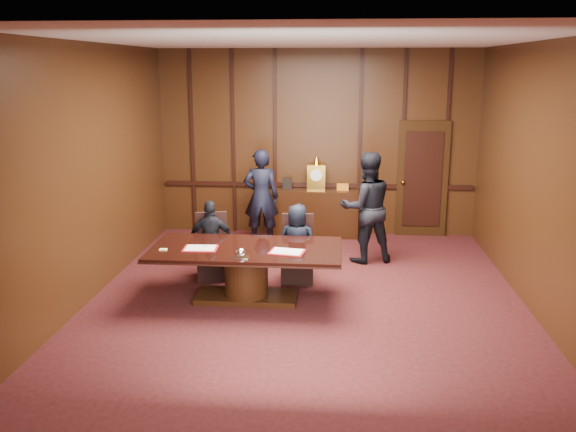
{
  "coord_description": "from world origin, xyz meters",
  "views": [
    {
      "loc": [
        0.42,
        -8.05,
        3.17
      ],
      "look_at": [
        -0.31,
        0.54,
        1.05
      ],
      "focal_mm": 38.0,
      "sensor_mm": 36.0,
      "label": 1
    }
  ],
  "objects_px": {
    "sideboard": "(316,211)",
    "signatory_right": "(297,243)",
    "witness_left": "(261,197)",
    "signatory_left": "(211,240)",
    "witness_right": "(366,207)",
    "conference_table": "(246,265)"
  },
  "relations": [
    {
      "from": "signatory_right",
      "to": "witness_right",
      "type": "xyz_separation_m",
      "value": [
        1.06,
        1.1,
        0.32
      ]
    },
    {
      "from": "signatory_right",
      "to": "sideboard",
      "type": "bearing_deg",
      "value": -86.51
    },
    {
      "from": "sideboard",
      "to": "signatory_right",
      "type": "bearing_deg",
      "value": -93.96
    },
    {
      "from": "signatory_right",
      "to": "witness_left",
      "type": "bearing_deg",
      "value": -60.89
    },
    {
      "from": "sideboard",
      "to": "witness_left",
      "type": "bearing_deg",
      "value": -148.83
    },
    {
      "from": "sideboard",
      "to": "signatory_left",
      "type": "xyz_separation_m",
      "value": [
        -1.48,
        -2.59,
        0.13
      ]
    },
    {
      "from": "signatory_left",
      "to": "signatory_right",
      "type": "height_order",
      "value": "signatory_left"
    },
    {
      "from": "conference_table",
      "to": "signatory_right",
      "type": "height_order",
      "value": "signatory_right"
    },
    {
      "from": "conference_table",
      "to": "witness_left",
      "type": "bearing_deg",
      "value": 92.97
    },
    {
      "from": "conference_table",
      "to": "signatory_right",
      "type": "distance_m",
      "value": 1.03
    },
    {
      "from": "sideboard",
      "to": "conference_table",
      "type": "xyz_separation_m",
      "value": [
        -0.83,
        -3.39,
        0.02
      ]
    },
    {
      "from": "signatory_left",
      "to": "witness_right",
      "type": "height_order",
      "value": "witness_right"
    },
    {
      "from": "signatory_left",
      "to": "witness_right",
      "type": "xyz_separation_m",
      "value": [
        2.36,
        1.1,
        0.3
      ]
    },
    {
      "from": "witness_left",
      "to": "witness_right",
      "type": "xyz_separation_m",
      "value": [
        1.86,
        -0.9,
        0.05
      ]
    },
    {
      "from": "signatory_right",
      "to": "signatory_left",
      "type": "bearing_deg",
      "value": 7.45
    },
    {
      "from": "conference_table",
      "to": "signatory_left",
      "type": "xyz_separation_m",
      "value": [
        -0.65,
        0.8,
        0.1
      ]
    },
    {
      "from": "sideboard",
      "to": "signatory_right",
      "type": "relative_size",
      "value": 1.33
    },
    {
      "from": "sideboard",
      "to": "signatory_left",
      "type": "relative_size",
      "value": 1.31
    },
    {
      "from": "witness_right",
      "to": "witness_left",
      "type": "bearing_deg",
      "value": -41.69
    },
    {
      "from": "signatory_left",
      "to": "witness_right",
      "type": "bearing_deg",
      "value": -160.55
    },
    {
      "from": "sideboard",
      "to": "witness_left",
      "type": "relative_size",
      "value": 0.92
    },
    {
      "from": "sideboard",
      "to": "conference_table",
      "type": "bearing_deg",
      "value": -103.74
    }
  ]
}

